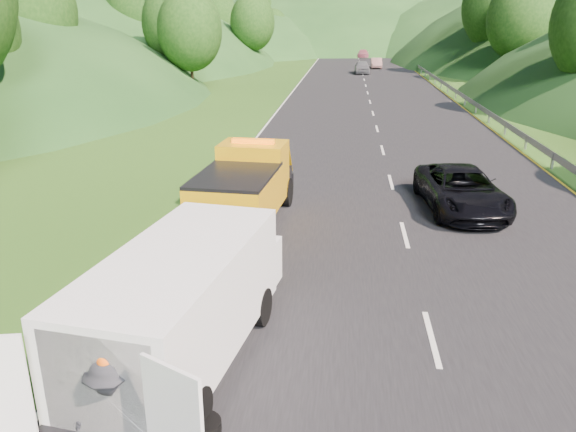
# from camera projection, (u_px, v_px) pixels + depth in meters

# --- Properties ---
(ground) EXTENTS (320.00, 320.00, 0.00)m
(ground) POSITION_uv_depth(u_px,v_px,m) (297.00, 289.00, 13.84)
(ground) COLOR #38661E
(ground) RESTS_ON ground
(road_surface) EXTENTS (14.00, 200.00, 0.02)m
(road_surface) POSITION_uv_depth(u_px,v_px,m) (368.00, 93.00, 51.11)
(road_surface) COLOR black
(road_surface) RESTS_ON ground
(guardrail) EXTENTS (0.06, 140.00, 1.52)m
(guardrail) POSITION_uv_depth(u_px,v_px,m) (430.00, 80.00, 62.15)
(guardrail) COLOR gray
(guardrail) RESTS_ON ground
(tree_line_left) EXTENTS (14.00, 140.00, 14.00)m
(tree_line_left) POSITION_uv_depth(u_px,v_px,m) (190.00, 72.00, 72.01)
(tree_line_left) COLOR #2E5619
(tree_line_left) RESTS_ON ground
(tree_line_right) EXTENTS (14.00, 140.00, 14.00)m
(tree_line_right) POSITION_uv_depth(u_px,v_px,m) (529.00, 75.00, 67.98)
(tree_line_right) COLOR #2E5619
(tree_line_right) RESTS_ON ground
(hills_backdrop) EXTENTS (201.00, 288.60, 44.00)m
(hills_backdrop) POSITION_uv_depth(u_px,v_px,m) (370.00, 47.00, 139.71)
(hills_backdrop) COLOR #2D5B23
(hills_backdrop) RESTS_ON ground
(tow_truck) EXTENTS (2.65, 6.08, 2.55)m
(tow_truck) POSITION_uv_depth(u_px,v_px,m) (246.00, 186.00, 18.03)
(tow_truck) COLOR black
(tow_truck) RESTS_ON ground
(white_van) EXTENTS (3.83, 7.03, 2.38)m
(white_van) POSITION_uv_depth(u_px,v_px,m) (184.00, 299.00, 10.48)
(white_van) COLOR black
(white_van) RESTS_ON ground
(woman) EXTENTS (0.63, 0.70, 1.56)m
(woman) POSITION_uv_depth(u_px,v_px,m) (178.00, 286.00, 13.98)
(woman) COLOR white
(woman) RESTS_ON ground
(child) EXTENTS (0.55, 0.48, 0.96)m
(child) POSITION_uv_depth(u_px,v_px,m) (184.00, 275.00, 14.61)
(child) COLOR tan
(child) RESTS_ON ground
(suitcase) EXTENTS (0.40, 0.28, 0.59)m
(suitcase) POSITION_uv_depth(u_px,v_px,m) (140.00, 271.00, 14.15)
(suitcase) COLOR #66664C
(suitcase) RESTS_ON ground
(passing_suv) EXTENTS (2.88, 5.45, 1.46)m
(passing_suv) POSITION_uv_depth(u_px,v_px,m) (459.00, 210.00, 19.60)
(passing_suv) COLOR black
(passing_suv) RESTS_ON ground
(dist_car_a) EXTENTS (1.83, 4.55, 1.55)m
(dist_car_a) POSITION_uv_depth(u_px,v_px,m) (362.00, 74.00, 69.65)
(dist_car_a) COLOR #545559
(dist_car_a) RESTS_ON ground
(dist_car_b) EXTENTS (1.44, 4.13, 1.36)m
(dist_car_b) POSITION_uv_depth(u_px,v_px,m) (376.00, 68.00, 77.45)
(dist_car_b) COLOR #7E5754
(dist_car_b) RESTS_ON ground
(dist_car_c) EXTENTS (1.96, 4.83, 1.40)m
(dist_car_c) POSITION_uv_depth(u_px,v_px,m) (363.00, 58.00, 99.45)
(dist_car_c) COLOR #AF576A
(dist_car_c) RESTS_ON ground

